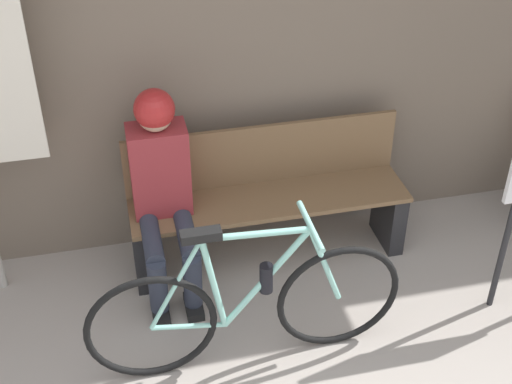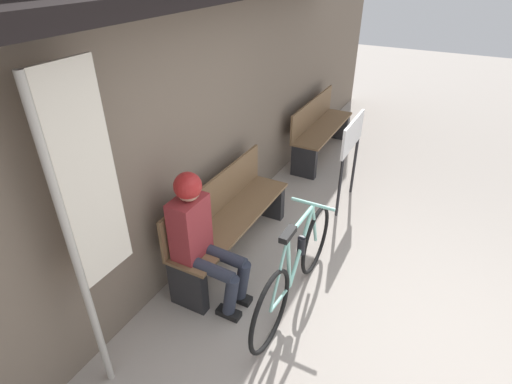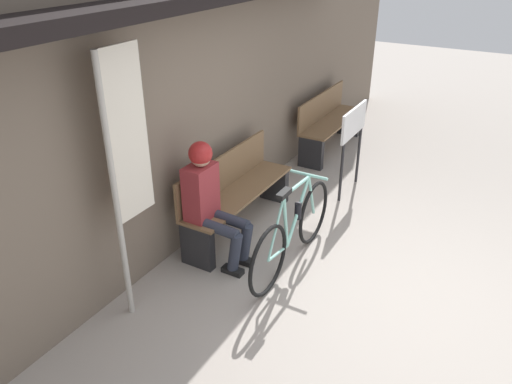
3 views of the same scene
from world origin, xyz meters
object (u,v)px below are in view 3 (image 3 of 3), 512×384
at_px(park_bench_near, 236,195).
at_px(banner_pole, 124,157).
at_px(bicycle, 293,231).
at_px(signboard, 353,130).
at_px(person_seated, 209,196).
at_px(park_bench_far, 329,124).

relative_size(park_bench_near, banner_pole, 0.75).
bearing_deg(bicycle, park_bench_near, 69.60).
distance_m(park_bench_near, signboard, 1.75).
xyz_separation_m(person_seated, signboard, (2.16, -0.67, 0.10)).
height_order(person_seated, park_bench_far, person_seated).
distance_m(park_bench_near, park_bench_far, 2.70).
distance_m(person_seated, banner_pole, 1.14).
bearing_deg(park_bench_near, person_seated, -170.14).
bearing_deg(park_bench_near, banner_pole, 177.93).
bearing_deg(bicycle, banner_pole, 142.79).
distance_m(park_bench_far, banner_pole, 4.35).
bearing_deg(park_bench_far, signboard, -146.82).
bearing_deg(banner_pole, signboard, -15.39).
relative_size(park_bench_near, signboard, 1.53).
bearing_deg(park_bench_near, bicycle, -110.40).
xyz_separation_m(park_bench_near, banner_pole, (-1.53, 0.06, 1.02)).
xyz_separation_m(park_bench_near, signboard, (1.51, -0.78, 0.42)).
xyz_separation_m(person_seated, park_bench_far, (3.35, 0.11, -0.32)).
bearing_deg(banner_pole, park_bench_near, -2.07).
xyz_separation_m(bicycle, signboard, (1.83, 0.08, 0.45)).
relative_size(park_bench_near, person_seated, 1.35).
xyz_separation_m(park_bench_near, park_bench_far, (2.70, -0.00, -0.00)).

